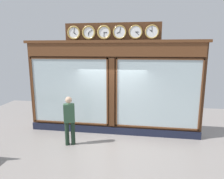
# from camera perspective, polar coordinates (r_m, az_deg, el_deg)

# --- Properties ---
(ground_plane) EXTENTS (14.00, 14.00, 0.00)m
(ground_plane) POSITION_cam_1_polar(r_m,az_deg,el_deg) (5.62, -4.74, -23.73)
(ground_plane) COLOR gray
(shop_facade) EXTENTS (6.67, 0.42, 4.14)m
(shop_facade) POSITION_cam_1_polar(r_m,az_deg,el_deg) (7.60, 0.13, 0.70)
(shop_facade) COLOR #4C2B16
(shop_facade) RESTS_ON ground_plane
(pedestrian) EXTENTS (0.41, 0.32, 1.69)m
(pedestrian) POSITION_cam_1_polar(r_m,az_deg,el_deg) (6.99, -11.94, -8.09)
(pedestrian) COLOR #1C2F21
(pedestrian) RESTS_ON ground_plane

